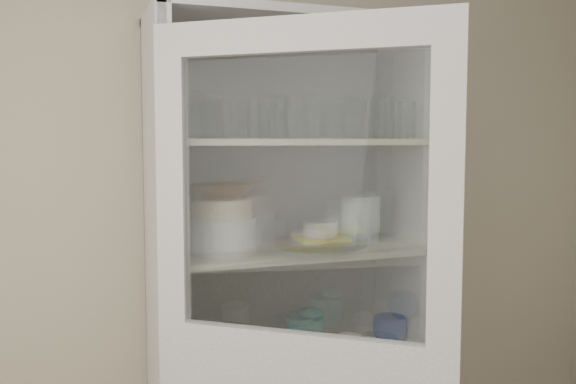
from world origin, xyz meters
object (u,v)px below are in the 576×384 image
object	(u,v)px
goblet_1	(214,118)
grey_bowl_stack	(360,219)
cream_bowl	(222,208)
plate_stack_front	(222,235)
white_canister	(209,339)
goblet_0	(171,114)
goblet_2	(282,114)
goblet_3	(357,116)
measuring_cups	(271,355)
mug_teal	(300,330)
teal_jar	(312,328)
mug_white	(348,346)
yellow_trivet	(321,238)
mug_blue	(390,329)
pantry_cabinet	(283,326)
terracotta_bowl	(222,191)
white_ramekin	(321,229)
plate_stack_back	(235,235)
glass_platter	(321,242)

from	to	relation	value
goblet_1	grey_bowl_stack	world-z (taller)	goblet_1
cream_bowl	plate_stack_front	bearing A→B (deg)	180.00
goblet_1	white_canister	bearing A→B (deg)	-125.86
goblet_0	white_canister	bearing A→B (deg)	-24.32
goblet_2	goblet_3	distance (m)	0.31
plate_stack_front	measuring_cups	xyz separation A→B (m)	(0.17, -0.03, -0.44)
mug_teal	teal_jar	bearing A→B (deg)	-22.17
goblet_3	mug_white	size ratio (longest dim) A/B	2.01
yellow_trivet	plate_stack_front	bearing A→B (deg)	-175.11
mug_blue	pantry_cabinet	bearing A→B (deg)	-176.43
goblet_3	teal_jar	distance (m)	0.86
terracotta_bowl	white_ramekin	bearing A→B (deg)	4.89
mug_white	white_canister	size ratio (longest dim) A/B	0.73
teal_jar	white_canister	xyz separation A→B (m)	(-0.41, -0.01, 0.00)
goblet_3	plate_stack_back	world-z (taller)	goblet_3
goblet_1	goblet_2	xyz separation A→B (m)	(0.27, 0.01, 0.02)
pantry_cabinet	goblet_1	world-z (taller)	pantry_cabinet
goblet_2	mug_blue	distance (m)	0.94
teal_jar	plate_stack_front	bearing A→B (deg)	-164.73
plate_stack_back	mug_white	size ratio (longest dim) A/B	2.17
terracotta_bowl	grey_bowl_stack	bearing A→B (deg)	5.55
cream_bowl	white_ramekin	size ratio (longest dim) A/B	1.61
goblet_0	yellow_trivet	bearing A→B (deg)	-12.06
goblet_0	goblet_3	size ratio (longest dim) A/B	0.96
goblet_3	measuring_cups	size ratio (longest dim) A/B	1.99
terracotta_bowl	grey_bowl_stack	xyz separation A→B (m)	(0.57, 0.05, -0.13)
pantry_cabinet	measuring_cups	xyz separation A→B (m)	(-0.09, -0.13, -0.06)
glass_platter	teal_jar	xyz separation A→B (m)	(-0.01, 0.07, -0.35)
terracotta_bowl	mug_teal	bearing A→B (deg)	18.05
terracotta_bowl	yellow_trivet	world-z (taller)	terracotta_bowl
plate_stack_front	plate_stack_back	size ratio (longest dim) A/B	1.20
plate_stack_back	white_ramekin	distance (m)	0.33
plate_stack_front	plate_stack_back	world-z (taller)	plate_stack_front
goblet_1	mug_teal	distance (m)	0.88
plate_stack_back	yellow_trivet	xyz separation A→B (m)	(0.30, -0.13, -0.01)
glass_platter	mug_teal	size ratio (longest dim) A/B	3.08
goblet_2	mug_teal	distance (m)	0.84
pantry_cabinet	glass_platter	distance (m)	0.36
goblet_1	plate_stack_back	xyz separation A→B (m)	(0.08, 0.01, -0.44)
terracotta_bowl	glass_platter	distance (m)	0.44
cream_bowl	yellow_trivet	bearing A→B (deg)	4.89
goblet_2	white_ramekin	size ratio (longest dim) A/B	1.43
pantry_cabinet	plate_stack_front	bearing A→B (deg)	-158.21
pantry_cabinet	plate_stack_back	distance (m)	0.40
goblet_2	terracotta_bowl	xyz separation A→B (m)	(-0.28, -0.16, -0.28)
goblet_0	teal_jar	size ratio (longest dim) A/B	1.48
goblet_0	white_ramekin	distance (m)	0.70
grey_bowl_stack	goblet_2	bearing A→B (deg)	159.68
cream_bowl	yellow_trivet	distance (m)	0.41
mug_blue	measuring_cups	bearing A→B (deg)	-159.03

